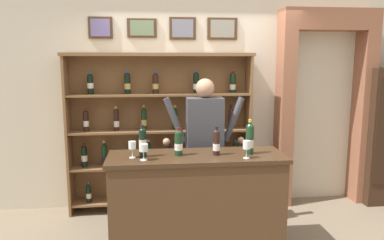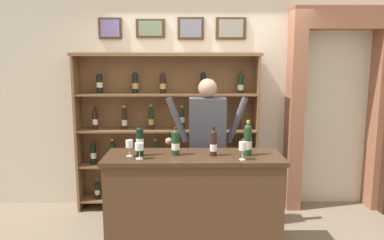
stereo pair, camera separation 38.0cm
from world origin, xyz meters
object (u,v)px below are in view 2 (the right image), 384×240
object	(u,v)px
wine_glass_spare	(243,147)
wine_glass_center	(129,145)
tasting_bottle_grappa	(140,140)
tasting_bottle_brunello	(176,142)
wine_shelf	(167,127)
wine_glass_right	(139,147)
tasting_bottle_chianti	(248,140)
shopkeeper	(207,138)
tasting_bottle_rosso	(213,143)
tasting_counter	(194,204)

from	to	relation	value
wine_glass_spare	wine_glass_center	bearing A→B (deg)	172.74
tasting_bottle_grappa	tasting_bottle_brunello	distance (m)	0.34
wine_shelf	wine_glass_right	distance (m)	1.32
tasting_bottle_chianti	wine_glass_center	xyz separation A→B (m)	(-1.13, -0.03, -0.04)
shopkeeper	wine_glass_right	xyz separation A→B (m)	(-0.66, -0.68, 0.06)
wine_shelf	tasting_bottle_rosso	distance (m)	1.30
shopkeeper	wine_glass_center	xyz separation A→B (m)	(-0.77, -0.58, 0.06)
tasting_bottle_brunello	tasting_bottle_rosso	bearing A→B (deg)	-4.01
shopkeeper	tasting_bottle_rosso	size ratio (longest dim) A/B	6.10
shopkeeper	wine_glass_right	size ratio (longest dim) A/B	11.20
wine_shelf	tasting_bottle_chianti	distance (m)	1.45
shopkeeper	wine_glass_center	size ratio (longest dim) A/B	10.82
wine_shelf	wine_glass_right	world-z (taller)	wine_shelf
wine_shelf	wine_glass_center	world-z (taller)	wine_shelf
wine_glass_center	wine_glass_right	world-z (taller)	wine_glass_center
shopkeeper	wine_glass_center	world-z (taller)	shopkeeper
tasting_bottle_grappa	tasting_bottle_chianti	xyz separation A→B (m)	(1.03, 0.00, 0.00)
wine_glass_center	tasting_counter	bearing A→B (deg)	3.77
tasting_bottle_chianti	wine_glass_right	world-z (taller)	tasting_bottle_chianti
tasting_bottle_grappa	tasting_bottle_brunello	world-z (taller)	tasting_bottle_grappa
wine_glass_right	wine_shelf	bearing A→B (deg)	81.95
tasting_counter	wine_glass_spare	world-z (taller)	wine_glass_spare
shopkeeper	tasting_bottle_chianti	world-z (taller)	shopkeeper
tasting_bottle_rosso	wine_shelf	bearing A→B (deg)	113.01
wine_glass_right	wine_glass_spare	xyz separation A→B (m)	(0.95, -0.04, 0.01)
wine_glass_center	wine_shelf	bearing A→B (deg)	76.48
wine_shelf	tasting_counter	bearing A→B (deg)	-74.78
tasting_counter	tasting_bottle_grappa	world-z (taller)	tasting_bottle_grappa
tasting_bottle_brunello	tasting_bottle_rosso	distance (m)	0.36
tasting_bottle_grappa	wine_glass_center	world-z (taller)	tasting_bottle_grappa
wine_shelf	tasting_counter	xyz separation A→B (m)	(0.32, -1.17, -0.56)
shopkeeper	tasting_counter	bearing A→B (deg)	-106.18
wine_shelf	wine_glass_center	xyz separation A→B (m)	(-0.29, -1.21, 0.06)
wine_glass_right	tasting_bottle_chianti	bearing A→B (deg)	6.85
shopkeeper	tasting_bottle_brunello	world-z (taller)	shopkeeper
tasting_bottle_chianti	wine_glass_spare	bearing A→B (deg)	-114.25
wine_glass_right	wine_glass_spare	distance (m)	0.95
wine_shelf	tasting_bottle_rosso	bearing A→B (deg)	-66.99
tasting_bottle_brunello	tasting_bottle_chianti	distance (m)	0.69
shopkeeper	wine_glass_center	distance (m)	0.97
tasting_bottle_grappa	wine_glass_spare	size ratio (longest dim) A/B	1.81
tasting_bottle_chianti	wine_glass_center	size ratio (longest dim) A/B	2.16
shopkeeper	wine_glass_right	distance (m)	0.95
wine_glass_right	tasting_bottle_rosso	bearing A→B (deg)	9.30
shopkeeper	tasting_bottle_grappa	xyz separation A→B (m)	(-0.67, -0.56, 0.10)
tasting_counter	tasting_bottle_chianti	distance (m)	0.83
tasting_bottle_chianti	wine_glass_right	size ratio (longest dim) A/B	2.24
tasting_counter	wine_glass_right	xyz separation A→B (m)	(-0.50, -0.14, 0.61)
tasting_bottle_brunello	wine_glass_spare	size ratio (longest dim) A/B	1.61
shopkeeper	tasting_bottle_chianti	distance (m)	0.67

